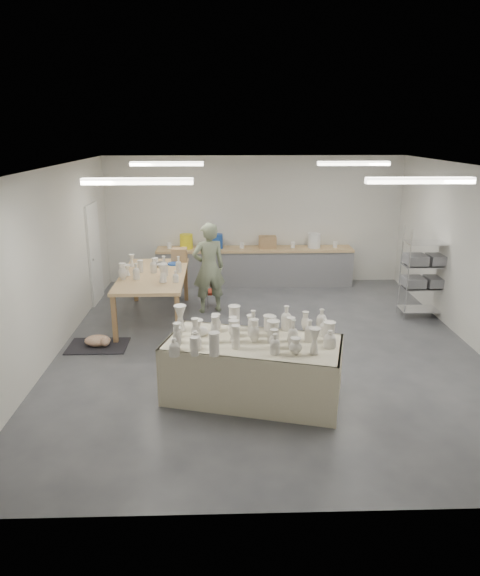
{
  "coord_description": "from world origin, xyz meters",
  "views": [
    {
      "loc": [
        -0.71,
        -8.1,
        3.56
      ],
      "look_at": [
        -0.46,
        0.02,
        1.05
      ],
      "focal_mm": 32.0,
      "sensor_mm": 36.0,
      "label": 1
    }
  ],
  "objects_px": {
    "potter": "(209,268)",
    "drying_table": "(253,366)",
    "red_stool": "(210,293)",
    "work_table": "(155,274)"
  },
  "relations": [
    {
      "from": "drying_table",
      "to": "potter",
      "type": "bearing_deg",
      "value": 116.03
    },
    {
      "from": "potter",
      "to": "red_stool",
      "type": "xyz_separation_m",
      "value": [
        0.0,
        0.27,
        -0.6
      ]
    },
    {
      "from": "work_table",
      "to": "potter",
      "type": "height_order",
      "value": "potter"
    },
    {
      "from": "drying_table",
      "to": "potter",
      "type": "height_order",
      "value": "potter"
    },
    {
      "from": "potter",
      "to": "drying_table",
      "type": "bearing_deg",
      "value": 83.84
    },
    {
      "from": "potter",
      "to": "red_stool",
      "type": "relative_size",
      "value": 4.04
    },
    {
      "from": "drying_table",
      "to": "red_stool",
      "type": "distance_m",
      "value": 3.89
    },
    {
      "from": "work_table",
      "to": "red_stool",
      "type": "xyz_separation_m",
      "value": [
        1.02,
        0.65,
        -0.6
      ]
    },
    {
      "from": "red_stool",
      "to": "potter",
      "type": "bearing_deg",
      "value": -90.0
    },
    {
      "from": "work_table",
      "to": "red_stool",
      "type": "bearing_deg",
      "value": 31.83
    }
  ]
}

